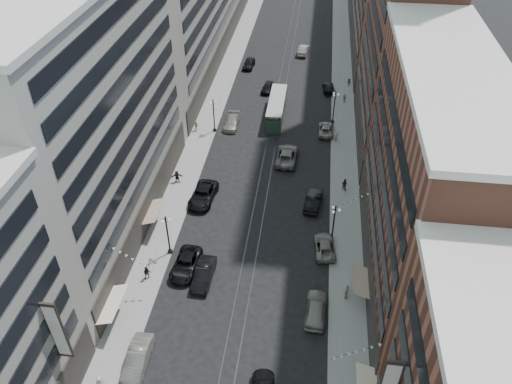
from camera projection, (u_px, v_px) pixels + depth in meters
The scene contains 36 objects.
ground at pixel (276, 119), 81.58m from camera, with size 220.00×220.00×0.00m, color black.
sidewalk_west at pixel (221, 88), 90.40m from camera, with size 4.00×180.00×0.15m, color gray.
sidewalk_east at pixel (343, 95), 88.24m from camera, with size 4.00×180.00×0.15m, color gray.
rail_west at pixel (277, 91), 89.43m from camera, with size 0.12×180.00×0.02m, color #2D2D33.
rail_east at pixel (285, 92), 89.29m from camera, with size 0.12×180.00×0.02m, color #2D2D33.
building_west_mid at pixel (98, 121), 53.54m from camera, with size 8.00×36.00×28.00m, color gray.
building_east_mid at pixel (425, 189), 47.55m from camera, with size 8.00×30.00×24.00m, color brown.
building_east_tower at pixel (409, 0), 63.79m from camera, with size 8.00×26.00×42.00m, color brown.
lamppost_sw_far at pixel (168, 233), 55.63m from camera, with size 1.03×1.14×5.52m.
lamppost_sw_mid at pixel (214, 114), 76.67m from camera, with size 1.03×1.14×5.52m.
lamppost_se_far at pixel (334, 223), 56.94m from camera, with size 1.03×1.14×5.52m.
lamppost_se_mid at pixel (334, 106), 78.76m from camera, with size 1.03×1.14×5.52m.
streetcar at pixel (277, 109), 81.43m from camera, with size 2.50×11.31×3.13m.
car_1 at pixel (138, 358), 45.75m from camera, with size 1.82×5.21×1.72m, color slate.
car_2 at pixel (186, 264), 55.10m from camera, with size 2.61×5.67×1.58m, color black.
car_4 at pixel (316, 309), 50.17m from camera, with size 2.08×5.18×1.76m, color gray.
car_5 at pixel (204, 274), 53.86m from camera, with size 1.81×5.20×1.71m, color black.
pedestrian_1 at pixel (100, 384), 43.56m from camera, with size 0.87×0.47×1.78m, color #B5B096.
pedestrian_2 at pixel (147, 273), 53.82m from camera, with size 0.81×0.44×1.66m, color black.
pedestrian_4 at pixel (347, 292), 51.62m from camera, with size 1.12×0.51×1.91m, color #AA9E8D.
car_7 at pixel (203, 195), 64.64m from camera, with size 2.84×6.16×1.71m, color black.
car_8 at pixel (232, 122), 79.40m from camera, with size 2.12×5.23×1.52m, color gray.
car_9 at pixel (249, 64), 96.92m from camera, with size 1.91×4.75×1.62m, color black.
car_10 at pixel (313, 200), 63.77m from camera, with size 1.79×5.12×1.69m, color black.
car_11 at pixel (326, 129), 77.86m from camera, with size 2.32×5.04×1.40m, color gray.
car_12 at pixel (329, 87), 89.12m from camera, with size 1.93×4.75×1.38m, color black.
car_13 at pixel (267, 87), 89.05m from camera, with size 1.74×4.33×1.47m, color black.
car_14 at pixel (303, 50), 102.06m from camera, with size 1.82×5.23×1.72m, color gray.
pedestrian_5 at pixel (177, 176), 67.57m from camera, with size 1.59×0.46×1.72m, color black.
pedestrian_6 at pixel (196, 126), 78.09m from camera, with size 1.01×0.46×1.73m, color #A09685.
pedestrian_7 at pixel (344, 184), 66.24m from camera, with size 0.81×0.44×1.66m, color black.
pedestrian_8 at pixel (336, 136), 75.44m from camera, with size 0.68×0.44×1.86m, color #A19B85.
pedestrian_9 at pixel (349, 83), 90.19m from camera, with size 0.97×0.40×1.50m, color black.
car_extra_0 at pixel (325, 246), 57.46m from camera, with size 2.30×4.98×1.39m, color slate.
car_extra_1 at pixel (287, 155), 71.82m from camera, with size 2.93×6.35×1.76m, color slate.
pedestrian_extra_0 at pixel (345, 98), 85.38m from camera, with size 0.95×0.43×1.62m, color gray.
Camera 1 is at (5.70, -11.26, 41.18)m, focal length 35.00 mm.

